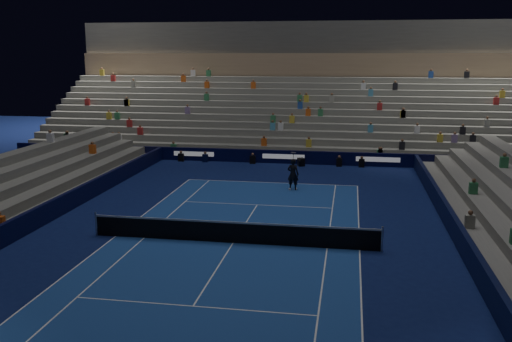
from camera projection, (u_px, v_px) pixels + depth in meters
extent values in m
plane|color=#0C1649|center=(233.00, 243.00, 24.63)|extent=(90.00, 90.00, 0.00)
cube|color=navy|center=(233.00, 243.00, 24.63)|extent=(10.97, 23.77, 0.01)
cube|color=black|center=(284.00, 157.00, 42.37)|extent=(44.00, 0.25, 1.00)
cube|color=black|center=(464.00, 245.00, 22.94)|extent=(0.25, 37.00, 1.00)
cube|color=black|center=(30.00, 221.00, 26.12)|extent=(0.25, 37.00, 1.00)
cube|color=slate|center=(285.00, 158.00, 43.39)|extent=(44.00, 1.00, 0.50)
cube|color=slate|center=(287.00, 152.00, 44.30)|extent=(44.00, 1.00, 1.00)
cube|color=slate|center=(288.00, 147.00, 45.22)|extent=(44.00, 1.00, 1.50)
cube|color=slate|center=(289.00, 142.00, 46.13)|extent=(44.00, 1.00, 2.00)
cube|color=slate|center=(291.00, 137.00, 47.04)|extent=(44.00, 1.00, 2.50)
cube|color=slate|center=(292.00, 133.00, 47.96)|extent=(44.00, 1.00, 3.00)
cube|color=slate|center=(293.00, 128.00, 48.87)|extent=(44.00, 1.00, 3.50)
cube|color=slate|center=(295.00, 124.00, 49.78)|extent=(44.00, 1.00, 4.00)
cube|color=slate|center=(296.00, 120.00, 50.69)|extent=(44.00, 1.00, 4.50)
cube|color=slate|center=(297.00, 116.00, 51.61)|extent=(44.00, 1.00, 5.00)
cube|color=slate|center=(298.00, 112.00, 52.52)|extent=(44.00, 1.00, 5.50)
cube|color=slate|center=(299.00, 109.00, 53.43)|extent=(44.00, 1.00, 6.00)
cube|color=#8E7457|center=(301.00, 65.00, 53.65)|extent=(44.00, 0.60, 2.20)
cube|color=#424240|center=(302.00, 37.00, 54.46)|extent=(44.00, 2.40, 3.00)
cube|color=slate|center=(484.00, 252.00, 22.86)|extent=(1.00, 37.00, 0.50)
cube|color=slate|center=(511.00, 247.00, 22.64)|extent=(1.00, 37.00, 1.00)
cube|color=slate|center=(15.00, 226.00, 26.30)|extent=(1.00, 37.00, 0.50)
cylinder|color=#B2B2B7|center=(96.00, 224.00, 25.57)|extent=(0.10, 0.10, 1.10)
cylinder|color=#B2B2B7|center=(382.00, 239.00, 23.47)|extent=(0.10, 0.10, 1.10)
cube|color=black|center=(233.00, 233.00, 24.54)|extent=(12.80, 0.03, 0.90)
cube|color=white|center=(233.00, 223.00, 24.44)|extent=(12.80, 0.04, 0.08)
imported|color=black|center=(293.00, 174.00, 34.05)|extent=(0.77, 0.57, 1.94)
cube|color=black|center=(301.00, 162.00, 41.46)|extent=(0.61, 0.66, 0.58)
cylinder|color=black|center=(300.00, 161.00, 41.00)|extent=(0.28, 0.38, 0.16)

